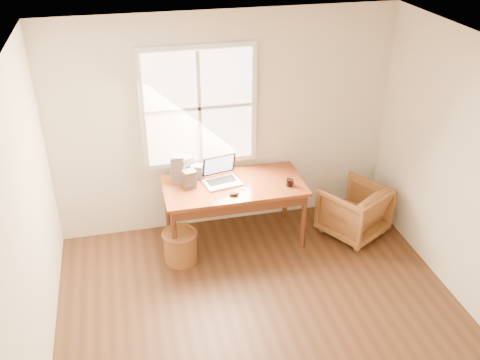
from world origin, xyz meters
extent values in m
cube|color=#4C2D1A|center=(0.00, 0.00, -0.01)|extent=(4.00, 4.50, 0.02)
cube|color=white|center=(0.00, 0.00, 2.61)|extent=(4.00, 4.50, 0.02)
cube|color=beige|center=(0.00, 2.26, 1.30)|extent=(4.00, 0.02, 2.60)
cube|color=beige|center=(-2.01, 0.00, 1.30)|extent=(0.02, 4.50, 2.60)
cube|color=silver|center=(-0.30, 2.22, 1.55)|extent=(1.32, 0.05, 1.42)
cube|color=white|center=(-0.30, 2.19, 1.55)|extent=(1.20, 0.02, 1.30)
cube|color=silver|center=(-0.30, 2.18, 1.55)|extent=(0.04, 0.02, 1.30)
cube|color=silver|center=(-0.30, 2.18, 1.55)|extent=(1.20, 0.02, 0.04)
cube|color=brown|center=(0.00, 1.80, 0.73)|extent=(1.60, 0.80, 0.04)
imported|color=brown|center=(1.42, 1.60, 0.31)|extent=(0.92, 0.93, 0.63)
cylinder|color=brown|center=(-0.67, 1.53, 0.18)|extent=(0.47, 0.47, 0.37)
ellipsoid|color=black|center=(-0.05, 1.56, 0.77)|extent=(0.12, 0.08, 0.04)
cylinder|color=black|center=(0.60, 1.62, 0.79)|extent=(0.09, 0.09, 0.08)
cube|color=#ABB1B7|center=(-0.48, 2.11, 0.87)|extent=(0.16, 0.15, 0.25)
cube|color=#29282D|center=(-0.50, 1.85, 0.85)|extent=(0.15, 0.14, 0.21)
cube|color=#A9AAB7|center=(-0.60, 2.01, 0.92)|extent=(0.17, 0.15, 0.33)
cube|color=#AAB0B6|center=(-0.38, 2.04, 0.83)|extent=(0.16, 0.15, 0.17)
camera|label=1|loc=(-1.13, -3.34, 3.75)|focal=40.00mm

